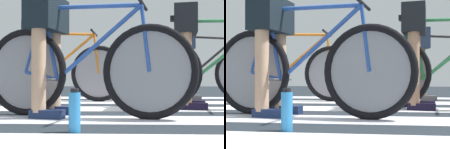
% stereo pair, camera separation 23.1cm
% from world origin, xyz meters
% --- Properties ---
extents(ground, '(18.00, 14.00, 0.02)m').
position_xyz_m(ground, '(0.00, 0.00, 0.01)').
color(ground, '#21282E').
extents(crosswalk_markings, '(5.44, 4.23, 0.00)m').
position_xyz_m(crosswalk_markings, '(0.01, -0.17, 0.02)').
color(crosswalk_markings, silver).
rests_on(crosswalk_markings, ground).
extents(bicycle_1_of_4, '(1.71, 0.57, 0.93)m').
position_xyz_m(bicycle_1_of_4, '(-0.34, -0.41, 0.41)').
color(bicycle_1_of_4, black).
rests_on(bicycle_1_of_4, ground).
extents(cyclist_1_of_4, '(0.39, 0.45, 0.97)m').
position_xyz_m(cyclist_1_of_4, '(-0.65, -0.34, 0.64)').
color(cyclist_1_of_4, tan).
rests_on(cyclist_1_of_4, ground).
extents(bicycle_2_of_4, '(1.72, 0.55, 0.93)m').
position_xyz_m(bicycle_2_of_4, '(0.90, 0.25, 0.41)').
color(bicycle_2_of_4, black).
rests_on(bicycle_2_of_4, ground).
extents(cyclist_2_of_4, '(0.37, 0.44, 1.02)m').
position_xyz_m(cyclist_2_of_4, '(0.59, 0.31, 0.68)').
color(cyclist_2_of_4, '#A87A5B').
rests_on(cyclist_2_of_4, ground).
extents(bicycle_3_of_4, '(1.74, 0.52, 0.93)m').
position_xyz_m(bicycle_3_of_4, '(-0.86, 1.12, 0.41)').
color(bicycle_3_of_4, black).
rests_on(bicycle_3_of_4, ground).
extents(cyclist_3_of_4, '(0.32, 0.42, 1.00)m').
position_xyz_m(cyclist_3_of_4, '(-1.17, 1.13, 0.67)').
color(cyclist_3_of_4, '#A87A5B').
rests_on(cyclist_3_of_4, ground).
extents(bicycle_4_of_4, '(1.72, 0.53, 0.93)m').
position_xyz_m(bicycle_4_of_4, '(1.10, 1.54, 0.41)').
color(bicycle_4_of_4, black).
rests_on(bicycle_4_of_4, ground).
extents(cyclist_4_of_4, '(0.37, 0.44, 0.97)m').
position_xyz_m(cyclist_4_of_4, '(0.79, 1.49, 0.65)').
color(cyclist_4_of_4, brown).
rests_on(cyclist_4_of_4, ground).
extents(water_bottle, '(0.07, 0.07, 0.25)m').
position_xyz_m(water_bottle, '(-0.32, -1.04, 0.14)').
color(water_bottle, '#2F87D0').
rests_on(water_bottle, ground).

